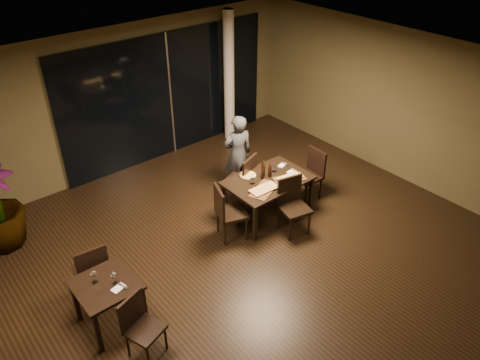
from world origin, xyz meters
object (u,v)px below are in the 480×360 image
Objects in this scene: chair_main_right at (311,172)px; chair_side_far at (92,269)px; bottle_c at (263,168)px; chair_main_near at (292,202)px; chair_side_near at (140,323)px; bottle_b at (270,170)px; chair_main_left at (227,210)px; side_table at (107,290)px; bottle_a at (263,172)px; main_table at (268,183)px; chair_main_far at (244,177)px; diner at (238,154)px.

chair_main_right is 4.38m from chair_side_far.
bottle_c is at bearing -100.56° from chair_main_right.
chair_side_far is (-3.37, 0.70, -0.02)m from chair_main_near.
chair_side_near is 3.08× the size of bottle_b.
chair_main_near is at bearing -98.26° from chair_main_left.
bottle_b reaches higher than side_table.
chair_main_near is 3.15× the size of bottle_c.
chair_side_near is at bearing -158.79° from bottle_a.
main_table is 3.35m from chair_side_far.
chair_main_far is at bearing -165.14° from chair_side_far.
bottle_c is at bearing 3.72° from chair_side_near.
bottle_c is at bearing 98.57° from diner.
chair_main_left is 2.03m from chair_main_right.
chair_main_right is at bearing -9.58° from bottle_b.
chair_main_near is at bearing 102.37° from diner.
side_table is 3.46m from chair_main_far.
chair_main_near is 0.82m from bottle_c.
side_table is at bearing 119.78° from chair_main_left.
chair_side_far is at bearing 84.92° from side_table.
bottle_a reaches higher than chair_side_far.
chair_main_far reaches higher than chair_main_near.
chair_main_right is 4.45m from chair_side_near.
bottle_b is at bearing -15.05° from bottle_a.
chair_main_far is at bearing 110.09° from chair_main_near.
main_table is at bearing -67.05° from chair_main_left.
chair_main_left is at bearing 10.35° from side_table.
diner is (-0.91, 1.09, 0.24)m from chair_main_right.
side_table is 2.70× the size of bottle_b.
chair_main_near reaches higher than chair_side_near.
chair_main_far reaches higher than side_table.
chair_side_near is (0.05, -1.28, -0.04)m from chair_side_far.
chair_side_near is at bearing 47.83° from diner.
bottle_b is (0.19, -0.50, 0.33)m from chair_main_far.
diner is at bearing -135.09° from chair_main_far.
chair_main_right is at bearing -6.21° from main_table.
bottle_c is at bearing 86.93° from main_table.
chair_main_right is 1.02× the size of chair_side_far.
main_table is at bearing -151.66° from bottle_b.
bottle_a is at bearing 76.61° from chair_main_far.
chair_main_far is 0.56m from bottle_a.
chair_side_near is at bearing -81.66° from side_table.
bottle_a is 0.15m from bottle_b.
chair_main_right reaches higher than side_table.
chair_main_near reaches higher than chair_side_far.
bottle_c is (-0.01, 0.74, 0.34)m from chair_main_near.
bottle_b is at bearing -95.94° from chair_main_right.
chair_main_far is at bearing 10.25° from chair_side_near.
main_table is 0.24m from bottle_b.
main_table is at bearing -56.13° from bottle_a.
chair_side_near is at bearing -156.38° from chair_main_near.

